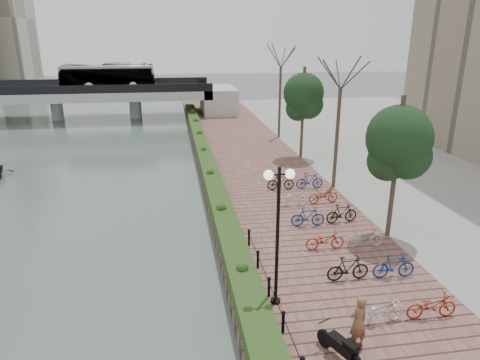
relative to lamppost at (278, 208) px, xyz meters
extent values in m
cube|color=brown|center=(2.44, 12.87, -3.81)|extent=(8.00, 75.00, 0.50)
cube|color=#203C16|center=(-0.96, 15.37, -3.26)|extent=(1.10, 56.00, 0.60)
cylinder|color=black|center=(-0.16, -1.63, -3.21)|extent=(0.10, 0.10, 0.70)
cylinder|color=black|center=(-0.16, 0.37, -3.21)|extent=(0.10, 0.10, 0.70)
cylinder|color=black|center=(-0.16, 2.37, -3.21)|extent=(0.10, 0.10, 0.70)
cylinder|color=black|center=(-0.16, 4.37, -3.21)|extent=(0.10, 0.10, 0.70)
cylinder|color=black|center=(0.00, 0.00, -1.09)|extent=(0.12, 0.12, 4.95)
cylinder|color=black|center=(0.00, 0.00, 1.14)|extent=(0.70, 0.06, 0.06)
sphere|color=white|center=(-0.35, 0.00, 1.14)|extent=(0.32, 0.32, 0.32)
sphere|color=white|center=(0.35, 0.00, 1.14)|extent=(0.32, 0.32, 0.32)
imported|color=brown|center=(1.85, -2.59, -2.69)|extent=(0.73, 0.58, 1.73)
imported|color=silver|center=(3.04, -1.71, -3.11)|extent=(0.60, 1.71, 0.90)
imported|color=black|center=(3.04, 0.89, -3.06)|extent=(0.47, 1.66, 1.00)
imported|color=#9F2817|center=(3.04, 3.49, -3.11)|extent=(0.60, 1.71, 0.90)
imported|color=navy|center=(3.04, 6.09, -3.06)|extent=(0.47, 1.66, 1.00)
imported|color=silver|center=(3.04, 8.69, -3.11)|extent=(0.60, 1.71, 0.90)
imported|color=black|center=(3.04, 11.29, -3.06)|extent=(0.47, 1.66, 1.00)
imported|color=#9F2817|center=(4.84, -1.71, -3.11)|extent=(0.60, 1.71, 0.90)
imported|color=navy|center=(4.84, 0.89, -3.06)|extent=(0.47, 1.66, 1.00)
imported|color=silver|center=(4.84, 3.49, -3.11)|extent=(0.60, 1.71, 0.90)
imported|color=black|center=(4.84, 6.09, -3.06)|extent=(0.47, 1.66, 1.00)
imported|color=#9F2817|center=(4.84, 8.69, -3.11)|extent=(0.60, 1.71, 0.90)
imported|color=navy|center=(4.84, 11.29, -3.06)|extent=(0.47, 1.66, 1.00)
cube|color=#ABACA7|center=(-16.56, 40.37, -1.06)|extent=(36.00, 8.00, 1.00)
cube|color=black|center=(-16.56, 36.47, -0.11)|extent=(36.00, 0.15, 0.90)
cube|color=black|center=(-16.56, 44.27, -0.11)|extent=(36.00, 0.15, 0.90)
cylinder|color=#ABACA7|center=(-16.56, 40.37, -2.81)|extent=(1.40, 1.40, 2.50)
cylinder|color=#ABACA7|center=(-7.56, 40.37, -2.81)|extent=(1.40, 1.40, 2.50)
imported|color=silver|center=(-10.37, 40.37, 0.94)|extent=(2.52, 10.77, 3.00)
camera|label=1|loc=(-3.26, -12.50, 5.25)|focal=32.00mm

